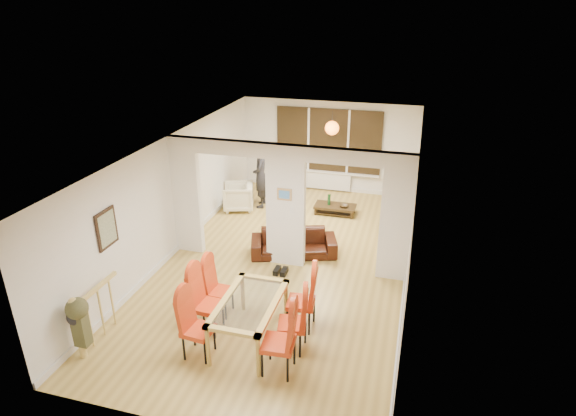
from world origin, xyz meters
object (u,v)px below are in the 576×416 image
at_px(bowl, 344,206).
at_px(bottle, 329,199).
at_px(dining_chair_lb, 207,302).
at_px(sofa, 294,243).
at_px(television, 391,214).
at_px(dining_chair_lc, 219,288).
at_px(armchair, 238,197).
at_px(dining_table, 250,321).
at_px(person, 261,176).
at_px(dining_chair_ra, 278,339).
at_px(dining_chair_la, 198,326).
at_px(dining_chair_rc, 301,298).
at_px(coffee_table, 335,209).
at_px(dining_chair_rb, 292,320).

bearing_deg(bowl, bottle, 172.61).
xyz_separation_m(dining_chair_lb, bowl, (1.42, 5.28, -0.29)).
relative_size(sofa, television, 1.96).
height_order(dining_chair_lc, sofa, dining_chair_lc).
bearing_deg(sofa, armchair, 117.86).
bearing_deg(dining_table, dining_chair_lb, 175.28).
bearing_deg(dining_chair_lb, dining_chair_lc, 93.31).
bearing_deg(dining_table, bottle, 87.27).
bearing_deg(person, dining_chair_lc, -1.86).
relative_size(sofa, bowl, 8.42).
bearing_deg(dining_chair_ra, television, 73.34).
bearing_deg(dining_chair_lc, bowl, 76.68).
relative_size(dining_chair_la, television, 1.16).
bearing_deg(dining_chair_lc, television, 63.45).
height_order(dining_chair_rc, coffee_table, dining_chair_rc).
bearing_deg(dining_chair_lb, bottle, 82.98).
bearing_deg(bottle, dining_chair_lc, -101.84).
height_order(armchair, person, person).
relative_size(dining_chair_lb, coffee_table, 1.06).
xyz_separation_m(sofa, bowl, (0.72, 2.34, 0.00)).
xyz_separation_m(television, bottle, (-1.62, 0.22, 0.13)).
distance_m(television, bottle, 1.64).
height_order(armchair, bowl, armchair).
distance_m(dining_table, dining_chair_rb, 0.74).
distance_m(dining_chair_rb, armchair, 5.79).
distance_m(dining_chair_la, dining_chair_lc, 1.12).
xyz_separation_m(dining_table, person, (-1.60, 5.39, 0.50)).
bearing_deg(dining_chair_lb, sofa, 80.38).
height_order(television, bottle, bottle).
relative_size(armchair, bottle, 2.54).
bearing_deg(person, coffee_table, 78.49).
relative_size(dining_chair_rc, bottle, 3.72).
xyz_separation_m(dining_chair_rc, armchair, (-2.84, 4.46, -0.22)).
height_order(dining_chair_la, bottle, dining_chair_la).
relative_size(dining_chair_ra, dining_chair_rb, 1.08).
height_order(dining_chair_rc, bowl, dining_chair_rc).
relative_size(dining_chair_rc, person, 0.65).
bearing_deg(person, dining_chair_lb, -2.80).
xyz_separation_m(dining_chair_lc, person, (-0.84, 4.84, 0.35)).
bearing_deg(coffee_table, television, -9.01).
distance_m(dining_chair_lb, sofa, 3.04).
bearing_deg(television, dining_chair_rc, -170.02).
bearing_deg(dining_chair_rb, television, 66.26).
bearing_deg(dining_chair_rc, armchair, 116.40).
distance_m(dining_chair_ra, dining_chair_rb, 0.55).
distance_m(sofa, person, 2.90).
relative_size(dining_chair_la, sofa, 0.59).
xyz_separation_m(dining_table, dining_chair_ra, (0.65, -0.56, 0.21)).
bearing_deg(dining_chair_rb, bottle, 83.69).
xyz_separation_m(dining_chair_lb, dining_chair_lc, (0.00, 0.50, -0.04)).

